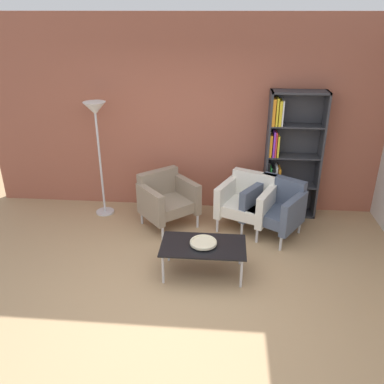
{
  "coord_description": "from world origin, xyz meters",
  "views": [
    {
      "loc": [
        0.48,
        -3.45,
        2.93
      ],
      "look_at": [
        0.11,
        0.84,
        0.95
      ],
      "focal_mm": 37.45,
      "sensor_mm": 36.0,
      "label": 1
    }
  ],
  "objects_px": {
    "armchair_by_bookshelf": "(167,198)",
    "coffee_table_low": "(203,247)",
    "bookshelf_tall": "(287,156)",
    "armchair_corner_red": "(275,207)",
    "armchair_near_window": "(247,201)",
    "decorative_bowl": "(203,242)",
    "floor_lamp_torchiere": "(96,122)"
  },
  "relations": [
    {
      "from": "armchair_by_bookshelf",
      "to": "coffee_table_low",
      "type": "bearing_deg",
      "value": -103.61
    },
    {
      "from": "bookshelf_tall",
      "to": "armchair_corner_red",
      "type": "height_order",
      "value": "bookshelf_tall"
    },
    {
      "from": "armchair_corner_red",
      "to": "armchair_by_bookshelf",
      "type": "bearing_deg",
      "value": -151.6
    },
    {
      "from": "bookshelf_tall",
      "to": "armchair_near_window",
      "type": "bearing_deg",
      "value": -140.11
    },
    {
      "from": "bookshelf_tall",
      "to": "armchair_corner_red",
      "type": "bearing_deg",
      "value": -106.95
    },
    {
      "from": "bookshelf_tall",
      "to": "decorative_bowl",
      "type": "xyz_separation_m",
      "value": [
        -1.13,
        -1.69,
        -0.51
      ]
    },
    {
      "from": "armchair_near_window",
      "to": "armchair_corner_red",
      "type": "relative_size",
      "value": 0.97
    },
    {
      "from": "bookshelf_tall",
      "to": "armchair_near_window",
      "type": "xyz_separation_m",
      "value": [
        -0.57,
        -0.47,
        -0.53
      ]
    },
    {
      "from": "armchair_near_window",
      "to": "floor_lamp_torchiere",
      "type": "relative_size",
      "value": 0.52
    },
    {
      "from": "armchair_near_window",
      "to": "coffee_table_low",
      "type": "bearing_deg",
      "value": -90.75
    },
    {
      "from": "coffee_table_low",
      "to": "armchair_by_bookshelf",
      "type": "distance_m",
      "value": 1.33
    },
    {
      "from": "decorative_bowl",
      "to": "armchair_by_bookshelf",
      "type": "xyz_separation_m",
      "value": [
        -0.61,
        1.18,
        -0.02
      ]
    },
    {
      "from": "decorative_bowl",
      "to": "armchair_corner_red",
      "type": "xyz_separation_m",
      "value": [
        0.94,
        1.05,
        -0.02
      ]
    },
    {
      "from": "armchair_by_bookshelf",
      "to": "armchair_corner_red",
      "type": "xyz_separation_m",
      "value": [
        1.54,
        -0.13,
        0.0
      ]
    },
    {
      "from": "coffee_table_low",
      "to": "armchair_corner_red",
      "type": "distance_m",
      "value": 1.41
    },
    {
      "from": "coffee_table_low",
      "to": "armchair_corner_red",
      "type": "xyz_separation_m",
      "value": [
        0.94,
        1.05,
        0.05
      ]
    },
    {
      "from": "armchair_by_bookshelf",
      "to": "floor_lamp_torchiere",
      "type": "distance_m",
      "value": 1.48
    },
    {
      "from": "armchair_by_bookshelf",
      "to": "floor_lamp_torchiere",
      "type": "height_order",
      "value": "floor_lamp_torchiere"
    },
    {
      "from": "coffee_table_low",
      "to": "armchair_by_bookshelf",
      "type": "relative_size",
      "value": 1.05
    },
    {
      "from": "coffee_table_low",
      "to": "bookshelf_tall",
      "type": "bearing_deg",
      "value": 56.23
    },
    {
      "from": "decorative_bowl",
      "to": "armchair_corner_red",
      "type": "distance_m",
      "value": 1.41
    },
    {
      "from": "armchair_by_bookshelf",
      "to": "armchair_near_window",
      "type": "distance_m",
      "value": 1.17
    },
    {
      "from": "coffee_table_low",
      "to": "armchair_near_window",
      "type": "height_order",
      "value": "armchair_near_window"
    },
    {
      "from": "bookshelf_tall",
      "to": "floor_lamp_torchiere",
      "type": "distance_m",
      "value": 2.82
    },
    {
      "from": "armchair_near_window",
      "to": "floor_lamp_torchiere",
      "type": "height_order",
      "value": "floor_lamp_torchiere"
    },
    {
      "from": "floor_lamp_torchiere",
      "to": "coffee_table_low",
      "type": "bearing_deg",
      "value": -41.73
    },
    {
      "from": "bookshelf_tall",
      "to": "floor_lamp_torchiere",
      "type": "xyz_separation_m",
      "value": [
        -2.76,
        -0.23,
        0.5
      ]
    },
    {
      "from": "armchair_corner_red",
      "to": "armchair_near_window",
      "type": "bearing_deg",
      "value": -169.76
    },
    {
      "from": "bookshelf_tall",
      "to": "floor_lamp_torchiere",
      "type": "bearing_deg",
      "value": -175.22
    },
    {
      "from": "decorative_bowl",
      "to": "armchair_near_window",
      "type": "bearing_deg",
      "value": 65.19
    },
    {
      "from": "coffee_table_low",
      "to": "armchair_near_window",
      "type": "relative_size",
      "value": 1.1
    },
    {
      "from": "armchair_corner_red",
      "to": "floor_lamp_torchiere",
      "type": "height_order",
      "value": "floor_lamp_torchiere"
    }
  ]
}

